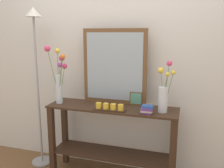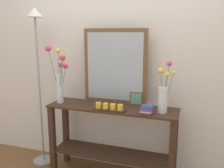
# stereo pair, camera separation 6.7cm
# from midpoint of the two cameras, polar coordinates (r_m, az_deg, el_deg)

# --- Properties ---
(wall_back) EXTENTS (6.40, 0.08, 2.70)m
(wall_back) POSITION_cam_midpoint_polar(r_m,az_deg,el_deg) (2.67, 2.84, 8.19)
(wall_back) COLOR silver
(wall_back) RESTS_ON ground
(console_table) EXTENTS (1.32, 0.36, 0.78)m
(console_table) POSITION_cam_midpoint_polar(r_m,az_deg,el_deg) (2.59, 0.76, -11.50)
(console_table) COLOR #382316
(console_table) RESTS_ON ground
(mirror_leaning) EXTENTS (0.68, 0.03, 0.78)m
(mirror_leaning) POSITION_cam_midpoint_polar(r_m,az_deg,el_deg) (2.55, 1.42, 4.06)
(mirror_leaning) COLOR brown
(mirror_leaning) RESTS_ON console_table
(tall_vase_left) EXTENTS (0.21, 0.22, 0.61)m
(tall_vase_left) POSITION_cam_midpoint_polar(r_m,az_deg,el_deg) (2.62, -11.41, 1.75)
(tall_vase_left) COLOR silver
(tall_vase_left) RESTS_ON console_table
(vase_right) EXTENTS (0.16, 0.13, 0.48)m
(vase_right) POSITION_cam_midpoint_polar(r_m,az_deg,el_deg) (2.33, 12.66, -2.34)
(vase_right) COLOR silver
(vase_right) RESTS_ON console_table
(candle_tray) EXTENTS (0.32, 0.09, 0.07)m
(candle_tray) POSITION_cam_midpoint_polar(r_m,az_deg,el_deg) (2.37, 0.16, -5.47)
(candle_tray) COLOR #382316
(candle_tray) RESTS_ON console_table
(picture_frame_small) EXTENTS (0.13, 0.01, 0.14)m
(picture_frame_small) POSITION_cam_midpoint_polar(r_m,az_deg,el_deg) (2.54, 6.41, -3.40)
(picture_frame_small) COLOR brown
(picture_frame_small) RESTS_ON console_table
(book_stack) EXTENTS (0.12, 0.09, 0.08)m
(book_stack) POSITION_cam_midpoint_polar(r_m,az_deg,el_deg) (2.29, 8.83, -5.96)
(book_stack) COLOR #663884
(book_stack) RESTS_ON console_table
(floor_lamp) EXTENTS (0.24, 0.24, 1.78)m
(floor_lamp) POSITION_cam_midpoint_polar(r_m,az_deg,el_deg) (2.84, -16.24, 5.01)
(floor_lamp) COLOR #9E9EA3
(floor_lamp) RESTS_ON ground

